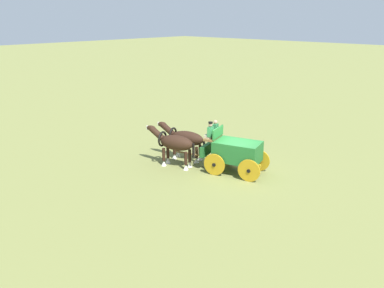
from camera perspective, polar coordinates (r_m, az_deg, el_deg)
ground_plane at (r=22.02m, az=6.46°, el=-4.12°), size 220.00×220.00×0.00m
show_wagon at (r=21.64m, az=6.17°, el=-1.07°), size 5.46×2.62×2.80m
draft_horse_near at (r=22.41m, az=-2.59°, el=0.08°), size 3.02×1.41×2.23m
draft_horse_off at (r=23.52m, az=-1.05°, el=0.77°), size 3.09×1.41×2.14m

